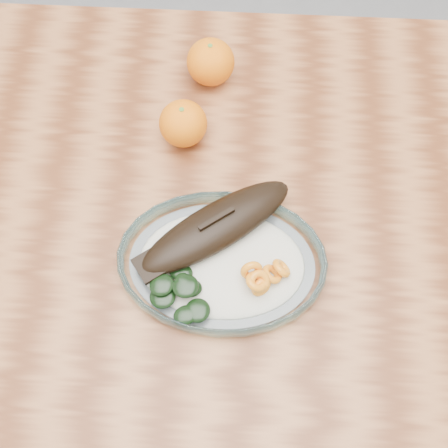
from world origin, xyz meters
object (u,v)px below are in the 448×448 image
at_px(dining_table, 186,223).
at_px(orange_left, 211,62).
at_px(orange_right, 183,124).
at_px(plated_meal, 222,259).

xyz_separation_m(dining_table, orange_left, (0.03, 0.24, 0.14)).
bearing_deg(orange_right, orange_left, 73.80).
bearing_deg(plated_meal, orange_left, 96.87).
height_order(dining_table, orange_left, orange_left).
height_order(plated_meal, orange_left, orange_left).
xyz_separation_m(plated_meal, orange_left, (-0.04, 0.35, 0.02)).
xyz_separation_m(dining_table, orange_right, (-0.01, 0.11, 0.14)).
distance_m(dining_table, orange_right, 0.18).
relative_size(dining_table, plated_meal, 2.12).
height_order(dining_table, plated_meal, plated_meal).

